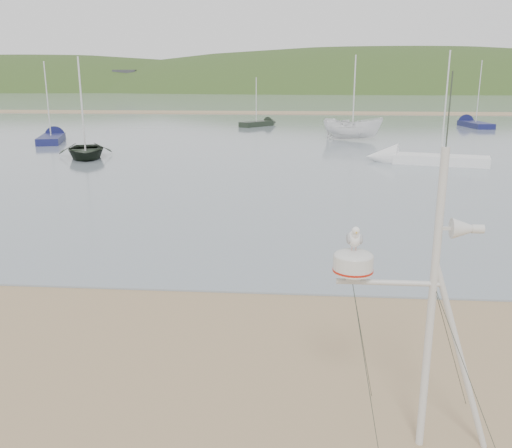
# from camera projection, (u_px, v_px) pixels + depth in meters

# --- Properties ---
(ground) EXTENTS (560.00, 560.00, 0.00)m
(ground) POSITION_uv_depth(u_px,v_px,m) (92.00, 390.00, 8.24)
(ground) COLOR #907453
(ground) RESTS_ON ground
(water) EXTENTS (560.00, 256.00, 0.04)m
(water) POSITION_uv_depth(u_px,v_px,m) (290.00, 98.00, 135.32)
(water) COLOR slate
(water) RESTS_ON ground
(sandbar) EXTENTS (560.00, 7.00, 0.07)m
(sandbar) POSITION_uv_depth(u_px,v_px,m) (280.00, 113.00, 75.61)
(sandbar) COLOR #907453
(sandbar) RESTS_ON water
(hill_ridge) EXTENTS (620.00, 180.00, 80.00)m
(hill_ridge) POSITION_uv_depth(u_px,v_px,m) (336.00, 136.00, 238.10)
(hill_ridge) COLOR #273C18
(hill_ridge) RESTS_ON ground
(far_cottages) EXTENTS (294.40, 6.30, 8.00)m
(far_cottages) POSITION_uv_depth(u_px,v_px,m) (302.00, 81.00, 195.67)
(far_cottages) COLOR silver
(far_cottages) RESTS_ON ground
(mast_rig) EXTENTS (2.07, 2.21, 4.67)m
(mast_rig) POSITION_uv_depth(u_px,v_px,m) (422.00, 367.00, 6.69)
(mast_rig) COLOR beige
(mast_rig) RESTS_ON ground
(boat_dark) EXTENTS (3.27, 2.00, 4.41)m
(boat_dark) POSITION_uv_depth(u_px,v_px,m) (83.00, 121.00, 31.64)
(boat_dark) COLOR black
(boat_dark) RESTS_ON water
(boat_white) EXTENTS (2.23, 2.20, 4.62)m
(boat_white) POSITION_uv_depth(u_px,v_px,m) (353.00, 110.00, 41.08)
(boat_white) COLOR white
(boat_white) RESTS_ON water
(sailboat_white_near) EXTENTS (6.79, 3.29, 6.57)m
(sailboat_white_near) POSITION_uv_depth(u_px,v_px,m) (409.00, 158.00, 30.32)
(sailboat_white_near) COLOR white
(sailboat_white_near) RESTS_ON ground
(sailboat_blue_near) EXTENTS (3.39, 6.50, 6.32)m
(sailboat_blue_near) POSITION_uv_depth(u_px,v_px,m) (54.00, 137.00, 41.58)
(sailboat_blue_near) COLOR #141748
(sailboat_blue_near) RESTS_ON ground
(sailboat_blue_far) EXTENTS (2.36, 7.07, 6.90)m
(sailboat_blue_far) POSITION_uv_depth(u_px,v_px,m) (468.00, 123.00, 54.78)
(sailboat_blue_far) COLOR #141748
(sailboat_blue_far) RESTS_ON ground
(sailboat_dark_mid) EXTENTS (4.02, 4.80, 5.11)m
(sailboat_dark_mid) POSITION_uv_depth(u_px,v_px,m) (264.00, 123.00, 54.68)
(sailboat_dark_mid) COLOR black
(sailboat_dark_mid) RESTS_ON ground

